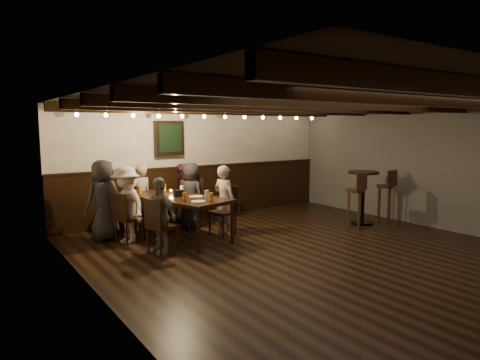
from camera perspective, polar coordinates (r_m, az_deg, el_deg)
room at (r=8.28m, az=-2.65°, el=0.78°), size 7.00×7.00×7.00m
dining_table at (r=7.65m, az=-8.41°, el=-2.64°), size 1.41×2.20×0.76m
chair_left_near at (r=7.65m, az=-14.67°, el=-6.10°), size 0.49×0.49×0.87m
chair_left_far at (r=6.95m, az=-10.41°, el=-7.33°), size 0.49×0.49×0.87m
chair_right_near at (r=8.52m, az=-6.68°, el=-4.37°), size 0.54×0.54×0.97m
chair_right_far at (r=7.90m, az=-2.24°, el=-5.38°), size 0.51×0.51×0.91m
person_bench_left at (r=7.84m, az=-17.74°, el=-2.57°), size 0.79×0.62×1.42m
person_bench_centre at (r=8.47m, az=-13.06°, el=-2.23°), size 0.53×0.41×1.28m
person_bench_right at (r=8.92m, az=-7.81°, el=-1.79°), size 0.70×0.60×1.23m
person_left_near at (r=7.56m, az=-14.96°, el=-3.20°), size 0.70×0.96×1.33m
person_left_far at (r=6.86m, az=-10.68°, el=-4.66°), size 0.46×0.76×1.20m
person_right_near at (r=8.48m, az=-6.56°, el=-2.04°), size 0.56×0.71×1.29m
person_right_far at (r=7.85m, az=-2.10°, el=-2.71°), size 0.42×0.53×1.29m
pint_a at (r=8.00m, az=-13.23°, el=-1.36°), size 0.07×0.07×0.14m
pint_b at (r=8.28m, az=-10.07°, el=-1.00°), size 0.07×0.07×0.14m
pint_c at (r=7.51m, az=-10.66°, el=-1.83°), size 0.07×0.07×0.14m
pint_d at (r=7.97m, az=-7.74°, el=-1.27°), size 0.07×0.07×0.14m
pint_e at (r=7.15m, az=-7.40°, el=-2.22°), size 0.07×0.07×0.14m
pint_f at (r=7.36m, az=-4.45°, el=-1.92°), size 0.07×0.07×0.14m
pint_g at (r=7.08m, az=-3.88°, el=-2.27°), size 0.07×0.07×0.14m
plate_near at (r=7.03m, az=-5.61°, el=-2.88°), size 0.24×0.24×0.01m
plate_far at (r=7.54m, az=-5.89°, el=-2.20°), size 0.24×0.24×0.01m
condiment_caddy at (r=7.59m, az=-8.18°, el=-1.77°), size 0.15×0.10×0.12m
candle at (r=7.94m, az=-9.19°, el=-1.66°), size 0.05×0.05×0.05m
high_top_table at (r=9.09m, az=16.10°, el=-1.20°), size 0.61×0.61×1.09m
bar_stool_left at (r=8.63m, az=14.96°, el=-3.65°), size 0.35×0.36×1.10m
bar_stool_right at (r=9.43m, az=18.71°, el=-2.88°), size 0.35×0.35×1.10m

